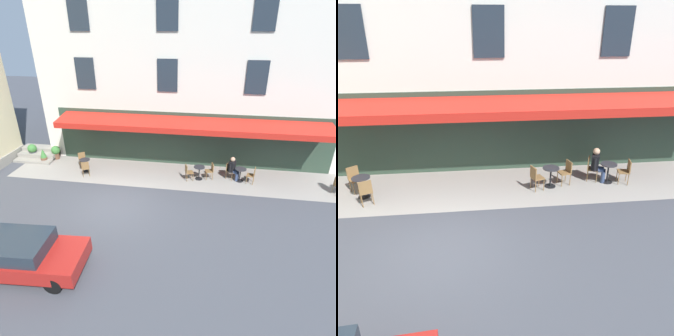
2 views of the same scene
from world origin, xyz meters
The scene contains 18 objects.
ground_plane centered at (0.00, 0.00, 0.00)m, with size 70.00×70.00×0.00m, color #42444C.
sidewalk_cafe_terrace centered at (-3.25, -3.40, 0.00)m, with size 20.50×3.20×0.01m, color gray.
cafe_building_facade centered at (-4.00, -9.49, 7.49)m, with size 20.00×10.70×15.00m.
back_alley_steps centered at (6.60, -4.59, 0.24)m, with size 2.40×1.75×0.60m.
cafe_table_near_entrance centered at (-5.90, -3.29, 0.49)m, with size 0.60×0.60×0.75m.
cafe_chair_wicker_near_door centered at (-6.51, -3.14, 0.55)m, with size 0.48×0.48×0.91m.
cafe_chair_wicker_by_window centered at (-5.32, -3.55, 0.55)m, with size 0.53×0.53×0.91m.
cafe_table_streetside centered at (-3.70, -3.18, 0.49)m, with size 0.60×0.60×0.75m.
cafe_chair_wicker_back_row centered at (-3.10, -2.98, 0.55)m, with size 0.51×0.51×0.91m.
cafe_chair_wicker_corner_left centered at (-4.31, -3.33, 0.55)m, with size 0.48×0.48×0.91m.
cafe_table_far_end centered at (2.85, -3.11, 0.49)m, with size 0.60×0.60×0.75m.
cafe_chair_wicker_under_awning centered at (2.57, -2.54, 0.55)m, with size 0.53×0.53×0.91m.
cafe_chair_wicker_facing_street centered at (3.23, -3.61, 0.55)m, with size 0.56×0.56×0.91m.
seated_patron_in_black centered at (-5.52, -3.46, 0.70)m, with size 0.64×0.62×1.31m.
potted_plant_entrance_right centered at (5.95, -3.95, 0.42)m, with size 0.39×0.39×0.86m.
potted_plant_by_steps centered at (6.94, -4.40, 0.49)m, with size 0.55×0.55×0.92m.
potted_plant_entrance_left centered at (5.39, -4.48, 0.50)m, with size 0.54×0.54×0.86m.
parked_car_red centered at (1.94, 4.33, 0.71)m, with size 4.41×2.09×1.33m.
Camera 1 is at (-4.17, 10.73, 7.55)m, focal length 30.42 mm.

